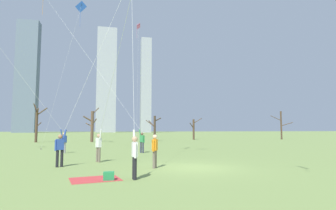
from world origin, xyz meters
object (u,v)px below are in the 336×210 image
object	(u,v)px
kite_flyer_foreground_right_red	(108,103)
bare_tree_leftmost	(194,129)
bystander_strolling_midfield	(155,149)
bare_tree_center	(92,125)
kite_flyer_foreground_left_orange	(119,107)
bare_tree_right_of_center	(281,124)
distant_kite_high_overhead_pink	(138,35)
picnic_spot	(103,177)
distant_kite_drifting_left_blue	(79,15)
kite_flyer_far_back_green	(134,97)
bare_tree_rightmost	(154,127)
kite_flyer_midfield_right_white	(42,111)
bare_tree_left_of_center	(37,122)
kite_flyer_midfield_left_teal	(81,99)

from	to	relation	value
kite_flyer_foreground_right_red	bare_tree_leftmost	bearing A→B (deg)	65.98
bare_tree_leftmost	bystander_strolling_midfield	bearing A→B (deg)	-110.28
bystander_strolling_midfield	bare_tree_center	world-z (taller)	bare_tree_center
kite_flyer_foreground_left_orange	bare_tree_right_of_center	world-z (taller)	kite_flyer_foreground_left_orange
kite_flyer_foreground_left_orange	distant_kite_high_overhead_pink	xyz separation A→B (m)	(3.12, 15.98, 12.11)
kite_flyer_foreground_left_orange	picnic_spot	size ratio (longest dim) A/B	8.26
distant_kite_drifting_left_blue	bare_tree_center	size ratio (longest dim) A/B	2.94
kite_flyer_far_back_green	bare_tree_leftmost	xyz separation A→B (m)	(13.72, 35.61, -1.28)
bare_tree_right_of_center	distant_kite_drifting_left_blue	bearing A→B (deg)	-154.28
bystander_strolling_midfield	distant_kite_high_overhead_pink	world-z (taller)	distant_kite_high_overhead_pink
kite_flyer_foreground_right_red	bystander_strolling_midfield	bearing A→B (deg)	-16.87
picnic_spot	bare_tree_right_of_center	xyz separation A→B (m)	(31.19, 34.50, 2.69)
picnic_spot	bare_tree_leftmost	bearing A→B (deg)	67.80
bare_tree_rightmost	bystander_strolling_midfield	bearing A→B (deg)	-99.04
kite_flyer_midfield_right_white	bare_tree_rightmost	distance (m)	23.75
kite_flyer_foreground_left_orange	bare_tree_left_of_center	xyz separation A→B (m)	(-11.04, 18.73, -0.93)
kite_flyer_midfield_right_white	kite_flyer_midfield_left_teal	distance (m)	8.34
distant_kite_high_overhead_pink	bare_tree_rightmost	xyz separation A→B (m)	(3.01, 3.21, -13.69)
kite_flyer_midfield_right_white	distant_kite_high_overhead_pink	size ratio (longest dim) A/B	1.05
bare_tree_rightmost	bare_tree_right_of_center	world-z (taller)	bare_tree_right_of_center
distant_kite_high_overhead_pink	bare_tree_center	xyz separation A→B (m)	(-6.48, 2.23, -13.42)
bystander_strolling_midfield	bare_tree_left_of_center	distance (m)	31.66
picnic_spot	bare_tree_left_of_center	size ratio (longest dim) A/B	0.37
distant_kite_drifting_left_blue	bare_tree_right_of_center	bearing A→B (deg)	25.72
bare_tree_rightmost	kite_flyer_foreground_right_red	bearing A→B (deg)	-103.59
kite_flyer_foreground_right_red	kite_flyer_foreground_left_orange	world-z (taller)	kite_flyer_foreground_left_orange
kite_flyer_foreground_left_orange	bare_tree_center	world-z (taller)	kite_flyer_foreground_left_orange
kite_flyer_midfield_right_white	bystander_strolling_midfield	bearing A→B (deg)	-51.07
picnic_spot	distant_kite_high_overhead_pink	bearing A→B (deg)	82.00
bare_tree_left_of_center	bystander_strolling_midfield	bearing A→B (deg)	-66.73
bystander_strolling_midfield	bare_tree_center	xyz separation A→B (m)	(-4.80, 28.51, 1.55)
bystander_strolling_midfield	picnic_spot	xyz separation A→B (m)	(-2.38, -2.64, -0.81)
kite_flyer_far_back_green	bare_tree_right_of_center	size ratio (longest dim) A/B	2.89
bystander_strolling_midfield	picnic_spot	distance (m)	3.65
distant_kite_high_overhead_pink	bare_tree_leftmost	world-z (taller)	distant_kite_high_overhead_pink
kite_flyer_foreground_left_orange	bystander_strolling_midfield	bearing A→B (deg)	-82.04
kite_flyer_midfield_right_white	bare_tree_right_of_center	distance (m)	42.71
picnic_spot	kite_flyer_foreground_left_orange	bearing A→B (deg)	85.83
bare_tree_left_of_center	bare_tree_rightmost	size ratio (longest dim) A/B	1.38
bare_tree_center	distant_kite_high_overhead_pink	bearing A→B (deg)	-18.99
kite_flyer_midfield_right_white	distant_kite_drifting_left_blue	xyz separation A→B (m)	(1.72, 6.29, 10.36)
kite_flyer_midfield_left_teal	kite_flyer_midfield_right_white	bearing A→B (deg)	115.57
bare_tree_left_of_center	picnic_spot	bearing A→B (deg)	-72.31
bare_tree_center	bare_tree_right_of_center	distance (m)	33.76
kite_flyer_midfield_left_teal	bare_tree_right_of_center	world-z (taller)	kite_flyer_midfield_left_teal
bare_tree_rightmost	bare_tree_right_of_center	distance (m)	24.23
picnic_spot	bare_tree_left_of_center	bearing A→B (deg)	107.69
distant_kite_drifting_left_blue	distant_kite_high_overhead_pink	bearing A→B (deg)	56.60
kite_flyer_far_back_green	bare_tree_rightmost	bearing A→B (deg)	79.31
distant_kite_high_overhead_pink	picnic_spot	xyz separation A→B (m)	(-4.07, -28.93, -15.79)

